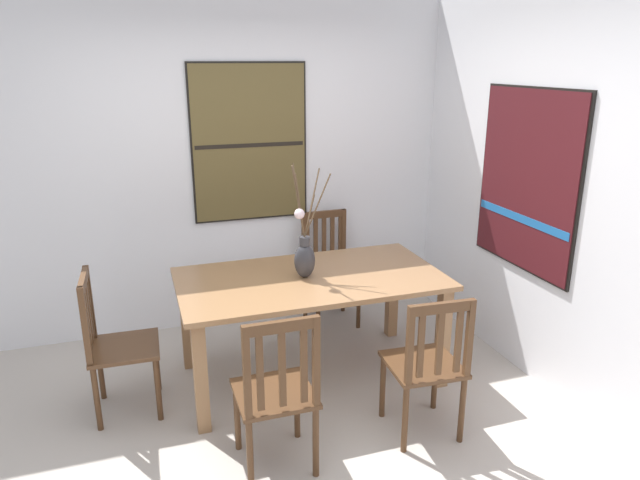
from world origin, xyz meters
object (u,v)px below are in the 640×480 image
chair_0 (329,266)px  painting_on_back_wall (250,143)px  chair_3 (427,364)px  painting_on_side_wall (528,181)px  chair_2 (114,342)px  chair_1 (277,392)px  centerpiece_vase (304,254)px  dining_table (311,291)px

chair_0 → painting_on_back_wall: size_ratio=0.75×
chair_3 → painting_on_side_wall: painting_on_side_wall is taller
chair_3 → chair_2: bearing=154.3°
chair_2 → chair_0: bearing=26.7°
chair_1 → chair_3: (0.92, 0.02, -0.01)m
centerpiece_vase → painting_on_side_wall: bearing=-10.0°
chair_3 → chair_1: bearing=-178.6°
chair_1 → painting_on_side_wall: (1.95, 0.62, 0.90)m
dining_table → chair_3: chair_3 is taller
centerpiece_vase → chair_1: size_ratio=0.81×
centerpiece_vase → chair_2: centerpiece_vase is taller
dining_table → chair_3: (0.44, -0.86, -0.18)m
chair_0 → chair_3: 1.71m
centerpiece_vase → chair_2: bearing=-179.1°
centerpiece_vase → painting_on_back_wall: bearing=96.5°
dining_table → painting_on_back_wall: painting_on_back_wall is taller
chair_2 → painting_on_side_wall: 2.94m
chair_1 → painting_on_side_wall: painting_on_side_wall is taller
dining_table → centerpiece_vase: 0.28m
chair_0 → chair_2: size_ratio=1.00×
centerpiece_vase → chair_3: (0.49, -0.86, -0.46)m
dining_table → painting_on_side_wall: size_ratio=1.44×
dining_table → chair_2: bearing=-179.1°
chair_2 → centerpiece_vase: bearing=0.9°
centerpiece_vase → chair_2: 1.34m
centerpiece_vase → painting_on_side_wall: (1.53, -0.27, 0.45)m
painting_on_back_wall → chair_0: bearing=-22.4°
painting_on_side_wall → chair_0: bearing=133.2°
chair_3 → painting_on_side_wall: bearing=29.8°
chair_1 → painting_on_back_wall: 2.26m
painting_on_back_wall → dining_table: bearing=-81.3°
centerpiece_vase → chair_1: centerpiece_vase is taller
chair_3 → centerpiece_vase: bearing=119.5°
painting_on_back_wall → painting_on_side_wall: painting_on_back_wall is taller
centerpiece_vase → chair_0: 1.07m
dining_table → painting_on_side_wall: 1.67m
chair_0 → painting_on_side_wall: 1.78m
centerpiece_vase → painting_on_back_wall: (-0.12, 1.10, 0.60)m
dining_table → painting_on_side_wall: bearing=-10.3°
chair_3 → chair_0: bearing=90.5°
chair_1 → chair_0: bearing=62.6°
dining_table → chair_3: 0.99m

